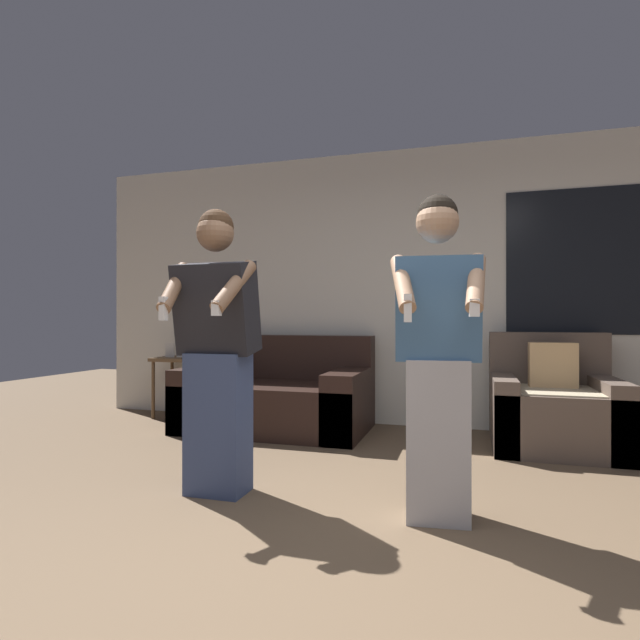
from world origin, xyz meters
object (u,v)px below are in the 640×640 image
object	(u,v)px
side_table	(182,366)
person_left	(217,351)
armchair	(553,408)
person_right	(437,355)
couch	(277,397)

from	to	relation	value
side_table	person_left	world-z (taller)	person_left
armchair	side_table	world-z (taller)	armchair
armchair	person_right	bearing A→B (deg)	-114.68
couch	armchair	world-z (taller)	armchair
person_left	side_table	bearing A→B (deg)	126.60
armchair	person_left	size ratio (longest dim) A/B	0.56
armchair	person_right	world-z (taller)	person_right
side_table	person_left	size ratio (longest dim) A/B	0.47
armchair	side_table	distance (m)	3.59
couch	armchair	distance (m)	2.39
armchair	person_right	xyz separation A→B (m)	(-0.81, -1.76, 0.53)
side_table	person_right	bearing A→B (deg)	-36.36
couch	person_right	size ratio (longest dim) A/B	1.02
couch	person_left	size ratio (longest dim) A/B	1.01
side_table	armchair	bearing A→B (deg)	-4.41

